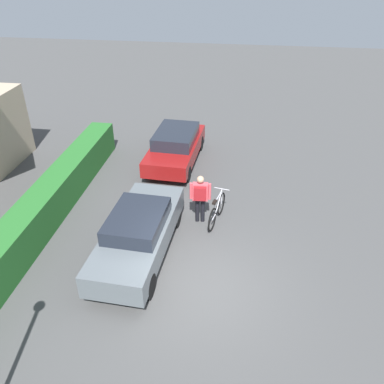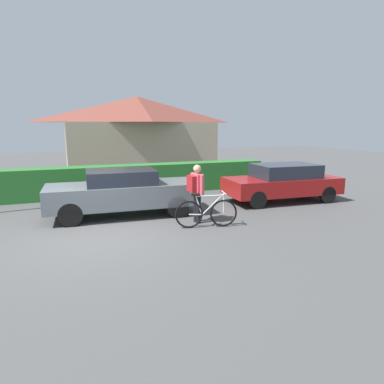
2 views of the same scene
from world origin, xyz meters
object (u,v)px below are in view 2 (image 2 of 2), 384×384
Objects in this scene: parked_car_far at (283,182)px; bicycle at (206,213)px; person_rider at (196,188)px; parked_car_near at (123,192)px.

parked_car_far reaches higher than bicycle.
bicycle is 0.80m from person_rider.
person_rider is (1.81, -1.50, 0.26)m from parked_car_near.
parked_car_near is at bearing 140.27° from person_rider.
person_rider is at bearing -159.22° from parked_car_far.
parked_car_near is 1.09× the size of parked_car_far.
parked_car_near is at bearing 179.98° from parked_car_far.
parked_car_far is 4.37m from bicycle.
parked_car_far is 2.52× the size of person_rider.
person_rider is at bearing 100.06° from bicycle.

